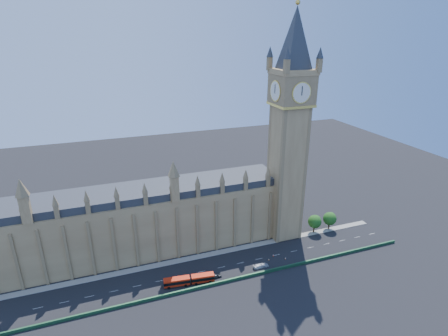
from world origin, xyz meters
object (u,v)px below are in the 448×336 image
object	(u,v)px
car_silver	(263,266)
car_white	(260,266)
red_bus	(189,280)
car_grey	(216,276)

from	to	relation	value
car_silver	car_white	bearing A→B (deg)	88.47
red_bus	car_white	world-z (taller)	red_bus
car_silver	car_white	xyz separation A→B (m)	(-1.46, 0.15, 0.06)
car_white	car_grey	bearing A→B (deg)	85.23
red_bus	car_white	bearing A→B (deg)	7.00
car_grey	car_white	bearing A→B (deg)	-93.04
car_white	red_bus	bearing A→B (deg)	85.58
red_bus	car_silver	world-z (taller)	red_bus
car_silver	red_bus	bearing A→B (deg)	93.96
car_silver	car_white	world-z (taller)	car_white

